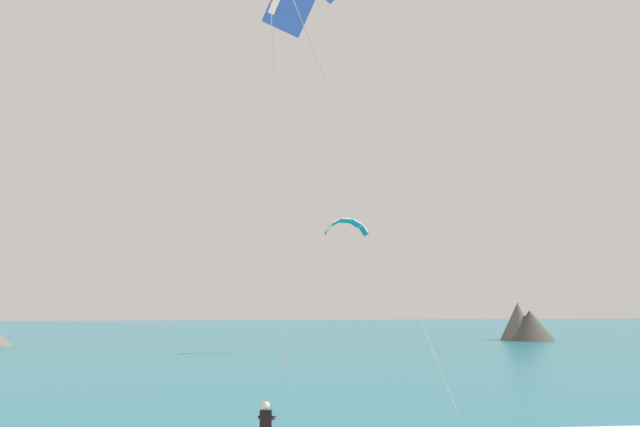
{
  "coord_description": "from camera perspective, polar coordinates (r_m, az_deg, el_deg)",
  "views": [
    {
      "loc": [
        -4.64,
        -7.54,
        4.72
      ],
      "look_at": [
        -1.61,
        17.64,
        7.81
      ],
      "focal_mm": 38.82,
      "sensor_mm": 36.0,
      "label": 1
    }
  ],
  "objects": [
    {
      "name": "sea",
      "position": [
        81.44,
        -3.65,
        -10.18
      ],
      "size": [
        200.0,
        120.0,
        0.2
      ],
      "primitive_type": "cube",
      "color": "teal",
      "rests_on": "ground"
    },
    {
      "name": "kite_distant",
      "position": [
        58.35,
        2.14,
        -0.96
      ],
      "size": [
        3.94,
        1.62,
        1.45
      ],
      "color": "teal"
    },
    {
      "name": "headland_right",
      "position": [
        77.68,
        16.55,
        -8.77
      ],
      "size": [
        5.74,
        5.45,
        4.22
      ],
      "color": "#47423D",
      "rests_on": "ground"
    }
  ]
}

